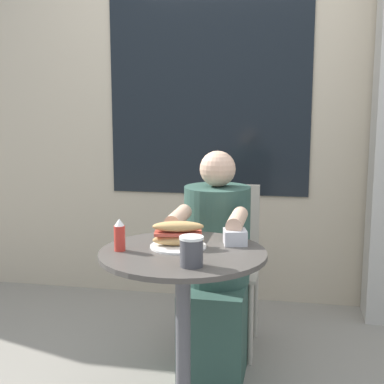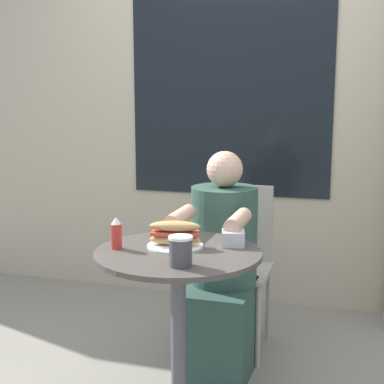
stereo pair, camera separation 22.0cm
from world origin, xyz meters
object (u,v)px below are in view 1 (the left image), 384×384
(diner_chair, at_px, (225,250))
(drink_cup, at_px, (191,251))
(sandwich_on_plate, at_px, (178,236))
(seated_diner, at_px, (216,279))
(condiment_bottle, at_px, (120,235))
(cafe_table, at_px, (183,302))

(diner_chair, bearing_deg, drink_cup, 90.92)
(drink_cup, bearing_deg, sandwich_on_plate, 113.04)
(seated_diner, xyz_separation_m, condiment_bottle, (-0.30, -0.54, 0.34))
(diner_chair, relative_size, condiment_bottle, 6.87)
(cafe_table, distance_m, diner_chair, 0.85)
(diner_chair, distance_m, seated_diner, 0.35)
(diner_chair, bearing_deg, condiment_bottle, 71.68)
(seated_diner, bearing_deg, drink_cup, 91.31)
(cafe_table, distance_m, drink_cup, 0.33)
(cafe_table, height_order, condiment_bottle, condiment_bottle)
(drink_cup, bearing_deg, cafe_table, 110.87)
(cafe_table, bearing_deg, diner_chair, 86.15)
(seated_diner, height_order, drink_cup, seated_diner)
(seated_diner, bearing_deg, condiment_bottle, 61.38)
(cafe_table, relative_size, diner_chair, 0.86)
(cafe_table, bearing_deg, seated_diner, 83.54)
(cafe_table, relative_size, drink_cup, 6.95)
(seated_diner, relative_size, sandwich_on_plate, 4.88)
(drink_cup, bearing_deg, condiment_bottle, 155.46)
(sandwich_on_plate, height_order, drink_cup, drink_cup)
(sandwich_on_plate, xyz_separation_m, drink_cup, (0.10, -0.23, 0.01))
(cafe_table, bearing_deg, drink_cup, -69.13)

